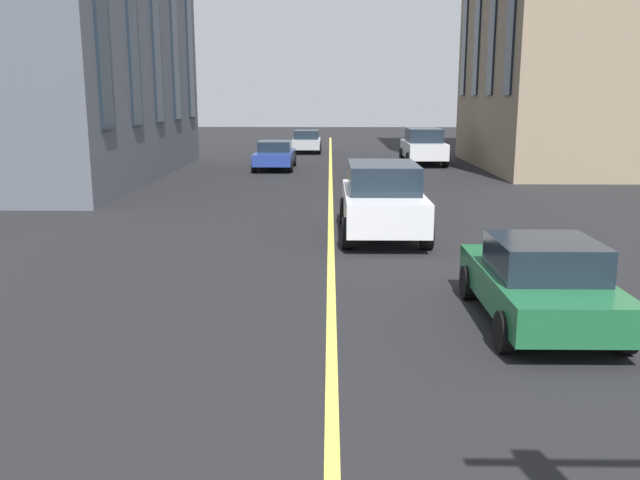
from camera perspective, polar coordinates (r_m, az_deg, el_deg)
lane_centre_line at (r=18.72m, az=0.93°, el=1.21°), size 80.00×0.16×0.01m
car_white_mid at (r=36.05m, az=8.79°, el=7.92°), size 4.70×2.14×1.88m
car_blue_parked_b at (r=33.38m, az=-3.86°, el=7.24°), size 4.40×1.95×1.37m
car_green_oncoming at (r=11.14m, az=18.20°, el=-3.35°), size 3.90×1.89×1.40m
car_silver_near at (r=43.16m, az=-1.17°, el=8.38°), size 3.90×1.89×1.40m
car_white_trailing at (r=17.33m, az=5.33°, el=3.51°), size 4.70×2.14×1.88m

